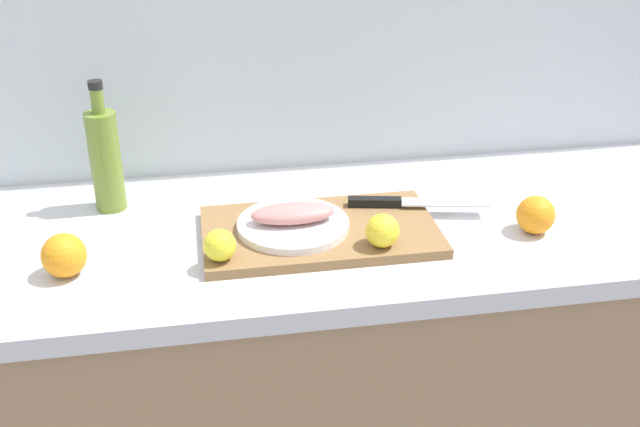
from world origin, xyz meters
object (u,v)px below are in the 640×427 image
at_px(fish_fillet, 293,213).
at_px(white_plate, 293,225).
at_px(chef_knife, 400,202).
at_px(cutting_board, 320,232).
at_px(olive_oil_bottle, 105,158).
at_px(lemon_0, 382,231).
at_px(orange_0, 536,215).

bearing_deg(fish_fillet, white_plate, 0.00).
bearing_deg(chef_knife, cutting_board, -149.78).
bearing_deg(cutting_board, chef_knife, 18.99).
height_order(white_plate, fish_fillet, fish_fillet).
relative_size(white_plate, chef_knife, 0.76).
bearing_deg(white_plate, olive_oil_bottle, 151.67).
bearing_deg(olive_oil_bottle, lemon_0, -29.46).
distance_m(fish_fillet, chef_knife, 0.24).
height_order(white_plate, chef_knife, chef_knife).
xyz_separation_m(white_plate, chef_knife, (0.23, 0.06, 0.00)).
height_order(cutting_board, fish_fillet, fish_fillet).
distance_m(cutting_board, orange_0, 0.43).
bearing_deg(orange_0, cutting_board, 172.47).
bearing_deg(lemon_0, cutting_board, 137.79).
bearing_deg(cutting_board, lemon_0, -42.21).
distance_m(white_plate, lemon_0, 0.18).
bearing_deg(fish_fillet, chef_knife, 13.91).
relative_size(cutting_board, fish_fillet, 2.79).
xyz_separation_m(fish_fillet, lemon_0, (0.15, -0.10, -0.00)).
distance_m(fish_fillet, lemon_0, 0.18).
height_order(cutting_board, olive_oil_bottle, olive_oil_bottle).
bearing_deg(orange_0, white_plate, 172.79).
height_order(cutting_board, lemon_0, lemon_0).
bearing_deg(cutting_board, olive_oil_bottle, 154.33).
distance_m(lemon_0, orange_0, 0.32).
bearing_deg(cutting_board, white_plate, 175.38).
relative_size(white_plate, lemon_0, 3.43).
distance_m(white_plate, chef_knife, 0.24).
xyz_separation_m(white_plate, fish_fillet, (0.00, 0.00, 0.03)).
relative_size(fish_fillet, orange_0, 2.16).
bearing_deg(olive_oil_bottle, cutting_board, -25.67).
height_order(lemon_0, olive_oil_bottle, olive_oil_bottle).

